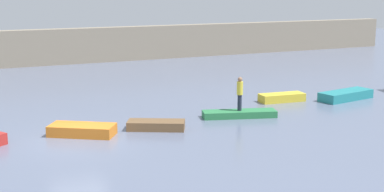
{
  "coord_description": "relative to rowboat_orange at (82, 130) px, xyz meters",
  "views": [
    {
      "loc": [
        -5.06,
        -23.04,
        6.8
      ],
      "look_at": [
        7.18,
        3.35,
        0.83
      ],
      "focal_mm": 50.32,
      "sensor_mm": 36.0,
      "label": 1
    }
  ],
  "objects": [
    {
      "name": "person_yellow_shirt",
      "position": [
        8.37,
        -0.01,
        1.11
      ],
      "size": [
        0.32,
        0.32,
        1.79
      ],
      "color": "#232838",
      "rests_on": "rowboat_green"
    },
    {
      "name": "rowboat_brown",
      "position": [
        3.48,
        -0.48,
        -0.04
      ],
      "size": [
        2.91,
        2.2,
        0.43
      ],
      "primitive_type": "cube",
      "rotation": [
        0.0,
        0.0,
        -0.48
      ],
      "color": "brown",
      "rests_on": "ground_plane"
    },
    {
      "name": "embankment_wall",
      "position": [
        -0.45,
        23.73,
        1.31
      ],
      "size": [
        80.0,
        1.2,
        3.12
      ],
      "primitive_type": "cube",
      "color": "gray",
      "rests_on": "ground_plane"
    },
    {
      "name": "rowboat_yellow",
      "position": [
        12.64,
        2.34,
        -0.01
      ],
      "size": [
        2.82,
        1.25,
        0.49
      ],
      "primitive_type": "cube",
      "rotation": [
        0.0,
        0.0,
        -0.1
      ],
      "color": "gold",
      "rests_on": "ground_plane"
    },
    {
      "name": "rowboat_green",
      "position": [
        8.37,
        -0.01,
        -0.07
      ],
      "size": [
        3.99,
        2.06,
        0.36
      ],
      "primitive_type": "cube",
      "rotation": [
        0.0,
        0.0,
        -0.3
      ],
      "color": "#2D7F47",
      "rests_on": "ground_plane"
    },
    {
      "name": "ground_plane",
      "position": [
        -0.45,
        -0.94,
        -0.25
      ],
      "size": [
        120.0,
        120.0,
        0.0
      ],
      "primitive_type": "plane",
      "color": "slate"
    },
    {
      "name": "rowboat_teal",
      "position": [
        16.49,
        1.17,
        0.02
      ],
      "size": [
        3.82,
        1.86,
        0.54
      ],
      "primitive_type": "cube",
      "rotation": [
        0.0,
        0.0,
        0.17
      ],
      "color": "teal",
      "rests_on": "ground_plane"
    },
    {
      "name": "rowboat_orange",
      "position": [
        0.0,
        0.0,
        0.0
      ],
      "size": [
        3.22,
        2.73,
        0.5
      ],
      "primitive_type": "cube",
      "rotation": [
        0.0,
        0.0,
        -0.58
      ],
      "color": "orange",
      "rests_on": "ground_plane"
    }
  ]
}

